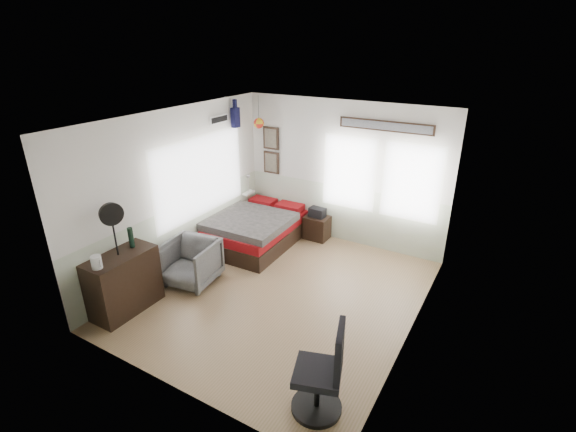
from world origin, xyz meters
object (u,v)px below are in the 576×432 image
at_px(task_chair, 323,378).
at_px(armchair, 191,262).
at_px(dresser, 124,283).
at_px(nightstand, 317,227).
at_px(bed, 256,229).

bearing_deg(task_chair, armchair, 139.26).
height_order(dresser, nightstand, dresser).
relative_size(bed, task_chair, 1.78).
relative_size(dresser, task_chair, 0.91).
xyz_separation_m(bed, task_chair, (2.84, -2.92, 0.15)).
distance_m(nightstand, task_chair, 4.19).
bearing_deg(dresser, armchair, 73.13).
height_order(dresser, task_chair, task_chair).
relative_size(bed, nightstand, 4.19).
height_order(bed, nightstand, bed).
bearing_deg(bed, armchair, -95.77).
bearing_deg(dresser, task_chair, -3.47).
height_order(bed, dresser, dresser).
xyz_separation_m(dresser, nightstand, (1.35, 3.52, -0.22)).
relative_size(nightstand, task_chair, 0.42).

